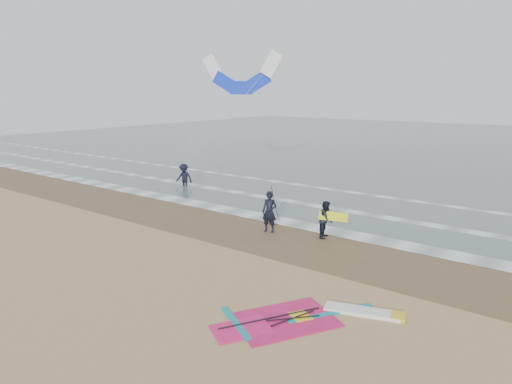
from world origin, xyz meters
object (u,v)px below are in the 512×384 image
Objects in this scene: person_standing at (269,212)px; person_walking at (326,219)px; windsurf_rig at (306,318)px; person_wading at (184,173)px; surf_kite at (241,77)px.

person_walking is (2.50, 0.86, -0.13)m from person_standing.
windsurf_rig is 2.50× the size of person_wading.
windsurf_rig is at bearing -61.24° from person_standing.
person_wading is (-16.48, 11.23, 0.93)m from windsurf_rig.
surf_kite reaches higher than person_walking.
windsurf_rig is 20.70m from surf_kite.
person_standing is 0.25× the size of surf_kite.
person_walking is 0.87× the size of person_wading.
person_walking is at bearing -33.36° from surf_kite.
windsurf_rig is at bearing -46.70° from person_wading.
person_wading is at bearing -138.65° from surf_kite.
windsurf_rig is at bearing -169.32° from person_walking.
surf_kite is (-7.80, 7.65, 6.41)m from person_standing.
surf_kite is (-10.30, 6.78, 6.55)m from person_walking.
windsurf_rig is at bearing -45.74° from surf_kite.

